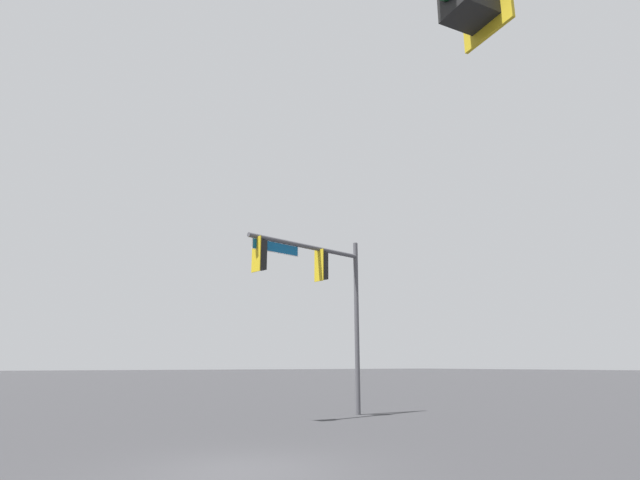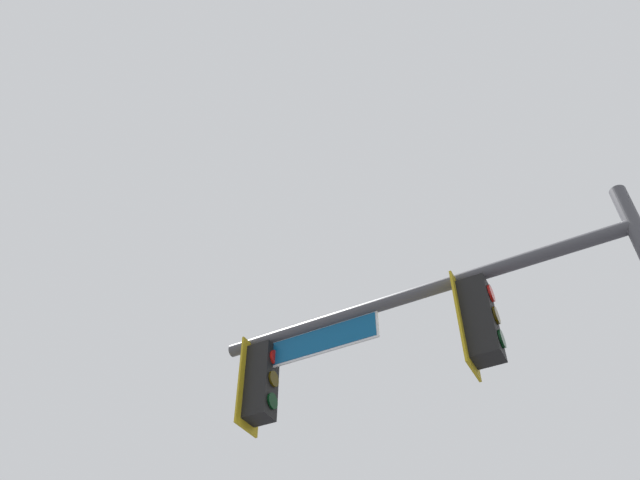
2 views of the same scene
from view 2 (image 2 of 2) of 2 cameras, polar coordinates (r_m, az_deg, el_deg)
name	(u,v)px [view 2 (image 2 of 2)]	position (r m, az deg, el deg)	size (l,w,h in m)	color
signal_pole_near	(467,370)	(7.46, 13.29, -11.48)	(5.64, 1.21, 7.12)	#47474C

